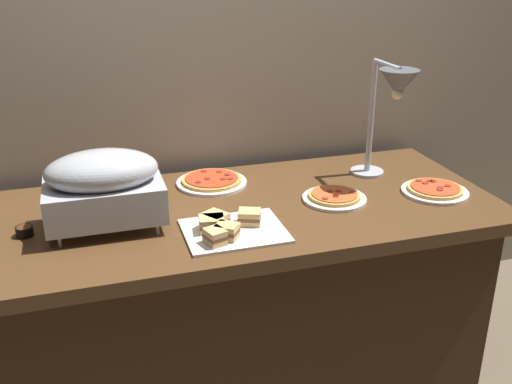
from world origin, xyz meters
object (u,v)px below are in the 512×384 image
object	(u,v)px
heat_lamp	(393,94)
sandwich_platter	(228,228)
pizza_plate_center	(334,197)
pizza_plate_raised_stand	(212,181)
chafing_dish	(103,186)
sauce_cup_near	(24,231)
pizza_plate_front	(435,190)

from	to	relation	value
heat_lamp	sandwich_platter	distance (m)	0.82
pizza_plate_center	sandwich_platter	bearing A→B (deg)	-161.16
heat_lamp	pizza_plate_center	world-z (taller)	heat_lamp
heat_lamp	pizza_plate_raised_stand	xyz separation A→B (m)	(-0.66, 0.22, -0.36)
heat_lamp	sandwich_platter	world-z (taller)	heat_lamp
chafing_dish	sauce_cup_near	world-z (taller)	chafing_dish
pizza_plate_front	pizza_plate_center	size ratio (longest dim) A/B	1.06
sauce_cup_near	pizza_plate_center	bearing A→B (deg)	-1.29
heat_lamp	pizza_plate_center	xyz separation A→B (m)	(-0.25, -0.07, -0.36)
sandwich_platter	sauce_cup_near	size ratio (longest dim) A/B	5.93
pizza_plate_center	sandwich_platter	size ratio (longest dim) A/B	0.72
pizza_plate_raised_stand	sandwich_platter	bearing A→B (deg)	-96.01
heat_lamp	pizza_plate_center	size ratio (longest dim) A/B	1.99
chafing_dish	pizza_plate_raised_stand	distance (m)	0.54
pizza_plate_center	sandwich_platter	distance (m)	0.48
pizza_plate_front	chafing_dish	bearing A→B (deg)	177.19
chafing_dish	sauce_cup_near	size ratio (longest dim) A/B	6.86
pizza_plate_center	sauce_cup_near	bearing A→B (deg)	178.71
pizza_plate_front	sauce_cup_near	world-z (taller)	sauce_cup_near
sauce_cup_near	chafing_dish	bearing A→B (deg)	-2.94
chafing_dish	pizza_plate_front	xyz separation A→B (m)	(1.25, -0.06, -0.14)
chafing_dish	sauce_cup_near	distance (m)	0.30
sandwich_platter	chafing_dish	bearing A→B (deg)	156.52
chafing_dish	pizza_plate_front	distance (m)	1.26
pizza_plate_front	sandwich_platter	xyz separation A→B (m)	(-0.86, -0.11, 0.01)
sauce_cup_near	pizza_plate_front	bearing A→B (deg)	-2.83
heat_lamp	pizza_plate_center	bearing A→B (deg)	-163.61
sauce_cup_near	heat_lamp	bearing A→B (deg)	2.07
heat_lamp	pizza_plate_front	world-z (taller)	heat_lamp
pizza_plate_front	pizza_plate_raised_stand	xyz separation A→B (m)	(-0.81, 0.35, 0.00)
pizza_plate_center	pizza_plate_raised_stand	size ratio (longest dim) A/B	0.85
pizza_plate_front	pizza_plate_raised_stand	world-z (taller)	same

